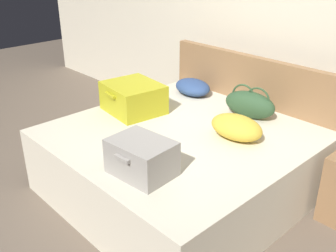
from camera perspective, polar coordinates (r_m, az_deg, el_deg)
name	(u,v)px	position (r m, az deg, el deg)	size (l,w,h in m)	color
ground_plane	(144,210)	(3.18, -3.51, -12.11)	(12.00, 12.00, 0.00)	#6B5B4C
back_wall	(278,18)	(3.85, 15.73, 14.90)	(8.00, 0.10, 2.60)	beige
bed	(180,162)	(3.25, 1.78, -5.31)	(1.84, 1.84, 0.55)	beige
headboard	(251,108)	(3.83, 12.05, 2.65)	(1.88, 0.08, 0.99)	olive
hard_case_large	(133,97)	(3.49, -5.09, 4.17)	(0.54, 0.49, 0.26)	gold
hard_case_medium	(142,157)	(2.52, -3.87, -4.57)	(0.43, 0.35, 0.24)	gray
duffel_bag	(250,104)	(3.43, 11.84, 3.14)	(0.48, 0.28, 0.28)	#2D4C2D
pillow_near_headboard	(236,127)	(3.04, 9.95, -0.17)	(0.43, 0.28, 0.18)	gold
pillow_center_head	(193,87)	(3.91, 3.61, 5.69)	(0.40, 0.30, 0.15)	navy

